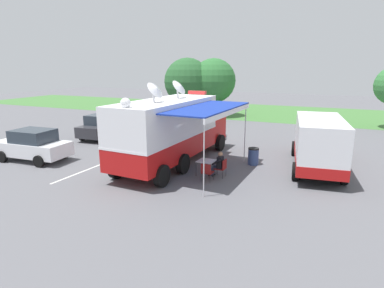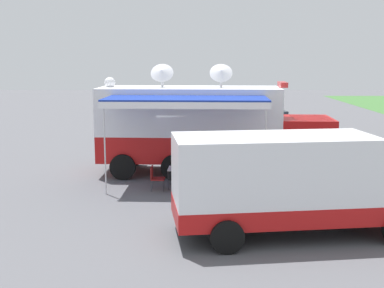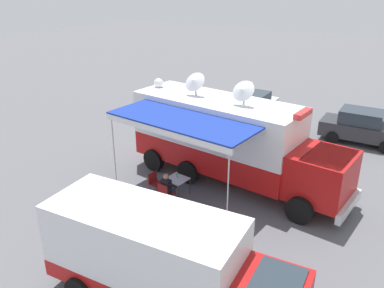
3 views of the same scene
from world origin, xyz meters
name	(u,v)px [view 2 (image 2 of 3)]	position (x,y,z in m)	size (l,w,h in m)	color
ground_plane	(189,173)	(0.00, 0.00, 0.00)	(100.00, 100.00, 0.00)	#5B5B60
lot_stripe	(149,156)	(-3.51, -1.96, 0.00)	(0.12, 4.80, 0.01)	silver
command_truck	(208,126)	(0.07, 0.75, 1.95)	(5.11, 9.59, 4.53)	#B71414
folding_table	(179,170)	(2.36, -0.36, 0.67)	(0.84, 0.84, 0.73)	silver
water_bottle	(177,165)	(2.26, -0.43, 0.83)	(0.07, 0.07, 0.22)	#3F9959
folding_chair_at_table	(179,179)	(3.16, -0.34, 0.51)	(0.50, 0.50, 0.87)	maroon
folding_chair_beside_table	(155,176)	(2.71, -1.21, 0.51)	(0.50, 0.50, 0.87)	maroon
seated_responder	(179,174)	(2.97, -0.34, 0.65)	(0.67, 0.57, 1.25)	black
trash_bin	(258,188)	(4.05, 2.27, 0.46)	(0.57, 0.57, 0.91)	#384C7F
support_truck	(293,184)	(7.19, 2.76, 1.39)	(2.99, 7.00, 2.70)	white
car_behind_truck	(268,126)	(-7.61, 4.36, 0.88)	(2.24, 4.32, 1.76)	#2D2D33
car_far_corner	(156,126)	(-7.42, -1.91, 0.88)	(4.31, 2.23, 1.76)	silver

